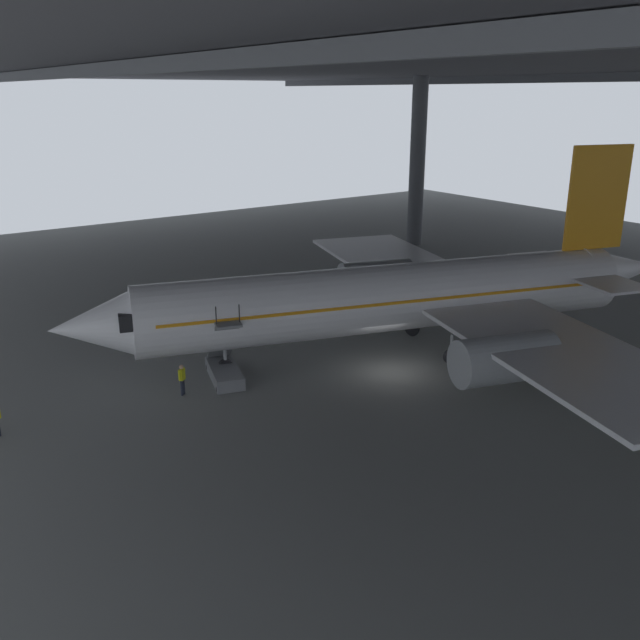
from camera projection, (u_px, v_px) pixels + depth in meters
The scene contains 6 objects.
ground_plane at pixel (392, 371), 38.80m from camera, with size 110.00×110.00×0.00m, color slate.
hangar_structure at pixel (574, 55), 40.95m from camera, with size 121.00×99.00×17.83m.
airplane_main at pixel (399, 297), 40.35m from camera, with size 37.52×37.95×12.03m.
boarding_stairs at pixel (224, 367), 37.47m from camera, with size 4.54×2.60×4.78m.
crew_worker_by_stairs at pixel (182, 378), 35.49m from camera, with size 0.39×0.46×1.67m.
baggage_tug at pixel (597, 358), 39.33m from camera, with size 1.38×2.26×0.90m.
Camera 1 is at (26.91, -24.08, 15.06)m, focal length 38.30 mm.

